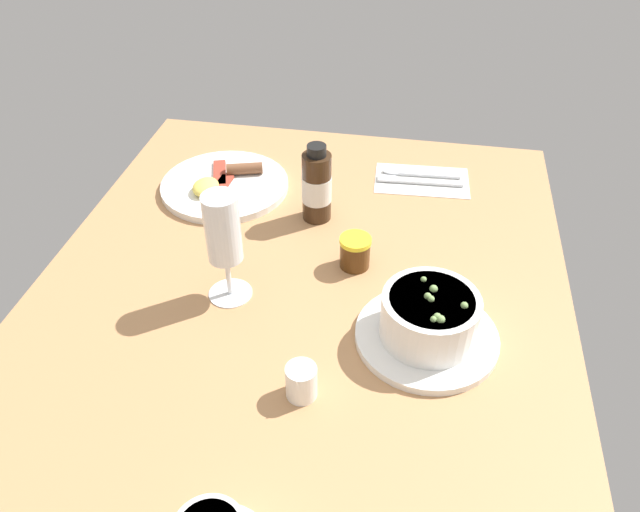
{
  "coord_description": "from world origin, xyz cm",
  "views": [
    {
      "loc": [
        -67.95,
        -16.1,
        65.59
      ],
      "look_at": [
        2.03,
        -3.46,
        7.95
      ],
      "focal_mm": 34.88,
      "sensor_mm": 36.0,
      "label": 1
    }
  ],
  "objects_px": {
    "porridge_bowl": "(429,320)",
    "sauce_bottle_brown": "(317,186)",
    "jam_jar": "(355,252)",
    "breakfast_plate": "(224,185)",
    "cutlery_setting": "(419,179)",
    "wine_glass": "(223,235)",
    "creamer_jug": "(301,382)"
  },
  "relations": [
    {
      "from": "porridge_bowl",
      "to": "sauce_bottle_brown",
      "type": "xyz_separation_m",
      "value": [
        0.27,
        0.21,
        0.03
      ]
    },
    {
      "from": "jam_jar",
      "to": "sauce_bottle_brown",
      "type": "bearing_deg",
      "value": 34.76
    },
    {
      "from": "jam_jar",
      "to": "breakfast_plate",
      "type": "relative_size",
      "value": 0.23
    },
    {
      "from": "jam_jar",
      "to": "sauce_bottle_brown",
      "type": "distance_m",
      "value": 0.16
    },
    {
      "from": "cutlery_setting",
      "to": "sauce_bottle_brown",
      "type": "relative_size",
      "value": 1.29
    },
    {
      "from": "cutlery_setting",
      "to": "jam_jar",
      "type": "relative_size",
      "value": 3.41
    },
    {
      "from": "cutlery_setting",
      "to": "breakfast_plate",
      "type": "height_order",
      "value": "breakfast_plate"
    },
    {
      "from": "wine_glass",
      "to": "jam_jar",
      "type": "xyz_separation_m",
      "value": [
        0.11,
        -0.18,
        -0.09
      ]
    },
    {
      "from": "wine_glass",
      "to": "jam_jar",
      "type": "bearing_deg",
      "value": -59.74
    },
    {
      "from": "porridge_bowl",
      "to": "breakfast_plate",
      "type": "height_order",
      "value": "porridge_bowl"
    },
    {
      "from": "creamer_jug",
      "to": "sauce_bottle_brown",
      "type": "xyz_separation_m",
      "value": [
        0.4,
        0.05,
        0.04
      ]
    },
    {
      "from": "cutlery_setting",
      "to": "porridge_bowl",
      "type": "bearing_deg",
      "value": -175.58
    },
    {
      "from": "porridge_bowl",
      "to": "sauce_bottle_brown",
      "type": "relative_size",
      "value": 1.4
    },
    {
      "from": "porridge_bowl",
      "to": "wine_glass",
      "type": "distance_m",
      "value": 0.32
    },
    {
      "from": "creamer_jug",
      "to": "sauce_bottle_brown",
      "type": "bearing_deg",
      "value": 7.6
    },
    {
      "from": "jam_jar",
      "to": "breakfast_plate",
      "type": "distance_m",
      "value": 0.34
    },
    {
      "from": "creamer_jug",
      "to": "jam_jar",
      "type": "distance_m",
      "value": 0.28
    },
    {
      "from": "porridge_bowl",
      "to": "creamer_jug",
      "type": "height_order",
      "value": "porridge_bowl"
    },
    {
      "from": "cutlery_setting",
      "to": "breakfast_plate",
      "type": "xyz_separation_m",
      "value": [
        -0.1,
        0.37,
        0.01
      ]
    },
    {
      "from": "wine_glass",
      "to": "jam_jar",
      "type": "distance_m",
      "value": 0.23
    },
    {
      "from": "breakfast_plate",
      "to": "cutlery_setting",
      "type": "bearing_deg",
      "value": -75.21
    },
    {
      "from": "cutlery_setting",
      "to": "breakfast_plate",
      "type": "bearing_deg",
      "value": 104.79
    },
    {
      "from": "creamer_jug",
      "to": "jam_jar",
      "type": "xyz_separation_m",
      "value": [
        0.28,
        -0.03,
        0.0
      ]
    },
    {
      "from": "cutlery_setting",
      "to": "wine_glass",
      "type": "relative_size",
      "value": 1.04
    },
    {
      "from": "creamer_jug",
      "to": "cutlery_setting",
      "type": "bearing_deg",
      "value": -12.48
    },
    {
      "from": "cutlery_setting",
      "to": "breakfast_plate",
      "type": "relative_size",
      "value": 0.77
    },
    {
      "from": "sauce_bottle_brown",
      "to": "breakfast_plate",
      "type": "distance_m",
      "value": 0.21
    },
    {
      "from": "creamer_jug",
      "to": "porridge_bowl",
      "type": "bearing_deg",
      "value": -50.68
    },
    {
      "from": "cutlery_setting",
      "to": "jam_jar",
      "type": "height_order",
      "value": "jam_jar"
    },
    {
      "from": "creamer_jug",
      "to": "breakfast_plate",
      "type": "bearing_deg",
      "value": 28.18
    },
    {
      "from": "creamer_jug",
      "to": "jam_jar",
      "type": "bearing_deg",
      "value": -6.76
    },
    {
      "from": "sauce_bottle_brown",
      "to": "creamer_jug",
      "type": "bearing_deg",
      "value": -172.4
    }
  ]
}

